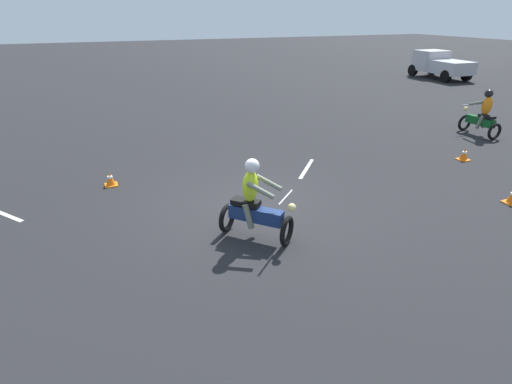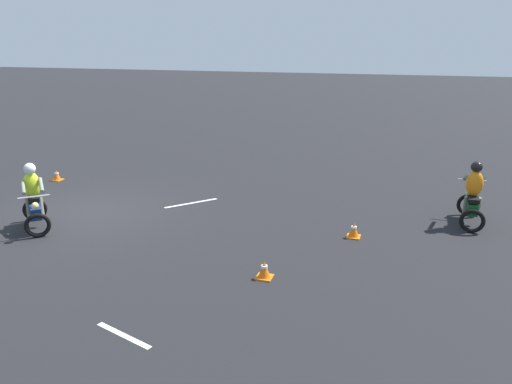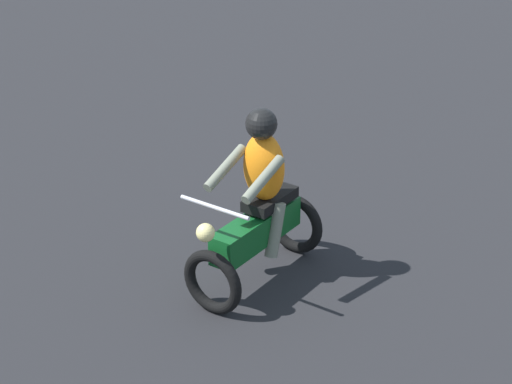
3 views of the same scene
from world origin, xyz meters
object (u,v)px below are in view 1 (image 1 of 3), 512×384
Objects in this scene: pickup_truck at (440,64)px; traffic_cone_mid_left at (110,180)px; motorcycle_rider_background at (482,116)px; motorcycle_rider_foreground at (254,205)px; traffic_cone_near_right at (464,155)px.

pickup_truck is 12.15× the size of traffic_cone_mid_left.
motorcycle_rider_background is 14.30m from pickup_truck.
traffic_cone_mid_left is at bearing -100.59° from motorcycle_rider_foreground.
pickup_truck is (-11.05, 9.08, 0.20)m from motorcycle_rider_background.
pickup_truck is at bearing 137.44° from traffic_cone_near_right.
motorcycle_rider_foreground is 1.00× the size of motorcycle_rider_background.
traffic_cone_near_right is at bearing 149.80° from motorcycle_rider_foreground.
motorcycle_rider_background is at bearing -126.93° from pickup_truck.
motorcycle_rider_foreground is 4.60m from traffic_cone_mid_left.
motorcycle_rider_background is at bearing 155.70° from motorcycle_rider_foreground.
motorcycle_rider_background is (-3.58, 10.33, 0.00)m from motorcycle_rider_foreground.
motorcycle_rider_foreground is 24.30m from pickup_truck.
traffic_cone_mid_left is at bearing -101.48° from traffic_cone_near_right.
traffic_cone_near_right is at bearing 78.52° from traffic_cone_mid_left.
traffic_cone_mid_left is (-2.05, -10.10, -0.01)m from traffic_cone_near_right.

